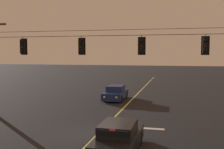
% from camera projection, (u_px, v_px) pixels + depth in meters
% --- Properties ---
extents(ground_plane, '(180.00, 180.00, 0.00)m').
position_uv_depth(ground_plane, '(97.00, 135.00, 15.24)').
color(ground_plane, black).
extents(lane_centre_stripe, '(0.14, 60.00, 0.01)m').
position_uv_depth(lane_centre_stripe, '(125.00, 106.00, 23.63)').
color(lane_centre_stripe, '#D1C64C').
rests_on(lane_centre_stripe, ground).
extents(stop_bar_paint, '(3.40, 0.36, 0.01)m').
position_uv_depth(stop_bar_paint, '(136.00, 128.00, 16.79)').
color(stop_bar_paint, silver).
rests_on(stop_bar_paint, ground).
extents(signal_span_assembly, '(18.23, 0.32, 7.05)m').
position_uv_depth(signal_span_assembly, '(108.00, 67.00, 17.53)').
color(signal_span_assembly, '#423021').
rests_on(signal_span_assembly, ground).
extents(traffic_light_leftmost, '(0.48, 0.41, 1.22)m').
position_uv_depth(traffic_light_leftmost, '(23.00, 47.00, 18.79)').
color(traffic_light_leftmost, black).
extents(traffic_light_left_inner, '(0.48, 0.41, 1.22)m').
position_uv_depth(traffic_light_left_inner, '(81.00, 46.00, 17.82)').
color(traffic_light_left_inner, black).
extents(traffic_light_centre, '(0.48, 0.41, 1.22)m').
position_uv_depth(traffic_light_centre, '(141.00, 46.00, 16.93)').
color(traffic_light_centre, black).
extents(traffic_light_right_inner, '(0.48, 0.41, 1.22)m').
position_uv_depth(traffic_light_right_inner, '(206.00, 45.00, 16.06)').
color(traffic_light_right_inner, black).
extents(car_waiting_near_lane, '(1.80, 4.33, 1.39)m').
position_uv_depth(car_waiting_near_lane, '(119.00, 138.00, 12.62)').
color(car_waiting_near_lane, black).
rests_on(car_waiting_near_lane, ground).
extents(car_oncoming_lead, '(1.80, 4.42, 1.39)m').
position_uv_depth(car_oncoming_lead, '(116.00, 93.00, 26.98)').
color(car_oncoming_lead, navy).
rests_on(car_oncoming_lead, ground).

